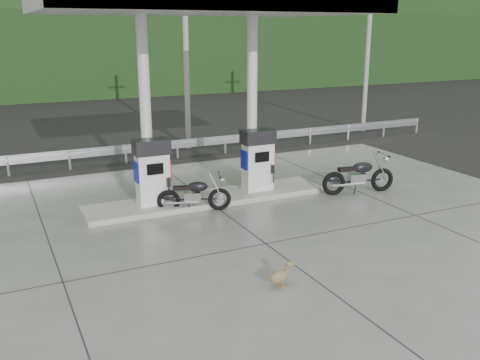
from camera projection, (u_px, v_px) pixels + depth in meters
name	position (u px, v px, depth m)	size (l,w,h in m)	color
ground	(247.00, 230.00, 13.17)	(160.00, 160.00, 0.00)	black
forecourt_apron	(247.00, 230.00, 13.17)	(18.00, 14.00, 0.02)	slate
pump_island	(208.00, 199.00, 15.32)	(7.00, 1.40, 0.15)	#99978F
gas_pump_left	(152.00, 172.00, 14.39)	(0.95, 0.55, 1.80)	white
gas_pump_right	(258.00, 160.00, 15.72)	(0.95, 0.55, 1.80)	white
canopy_column_left	(145.00, 111.00, 14.30)	(0.30, 0.30, 5.00)	white
canopy_column_right	(252.00, 104.00, 15.63)	(0.30, 0.30, 5.00)	white
canopy_roof	(205.00, 6.00, 13.88)	(8.50, 5.00, 0.40)	silver
guardrail	(152.00, 142.00, 19.92)	(26.00, 0.16, 1.42)	#A9ABB1
road	(129.00, 143.00, 23.15)	(60.00, 7.00, 0.01)	black
utility_pole_b	(186.00, 49.00, 21.16)	(0.22, 0.22, 8.00)	gray
utility_pole_c	(368.00, 46.00, 24.90)	(0.22, 0.22, 8.00)	gray
tree_band	(62.00, 55.00, 38.38)	(80.00, 6.00, 6.00)	black
forested_hills	(29.00, 69.00, 65.23)	(100.00, 40.00, 140.00)	black
motorcycle_left	(194.00, 195.00, 14.42)	(1.86, 0.59, 0.88)	black
motorcycle_right	(358.00, 177.00, 15.98)	(2.16, 0.68, 1.02)	black
duck	(280.00, 277.00, 10.21)	(0.55, 0.15, 0.39)	brown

